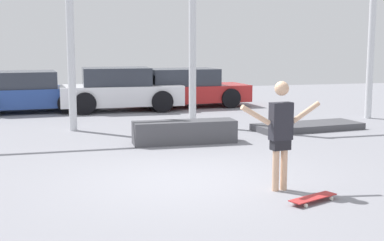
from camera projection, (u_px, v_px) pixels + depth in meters
name	position (u px, v px, depth m)	size (l,w,h in m)	color
ground_plane	(190.00, 180.00, 8.87)	(36.00, 36.00, 0.00)	gray
skateboarder	(281.00, 129.00, 8.11)	(1.37, 0.23, 1.69)	#DBAD89
skateboard	(313.00, 198.00, 7.62)	(0.84, 0.51, 0.08)	red
grind_box	(185.00, 132.00, 12.09)	(2.33, 0.62, 0.51)	#47474C
manual_pad	(308.00, 127.00, 13.98)	(2.88, 1.05, 0.17)	#47474C
canopy_support_right	(287.00, 11.00, 14.97)	(5.70, 0.20, 5.02)	silver
parked_car_blue	(26.00, 92.00, 17.52)	(4.01, 2.17, 1.34)	#284793
parked_car_white	(120.00, 90.00, 17.91)	(4.05, 1.99, 1.44)	white
parked_car_red	(186.00, 88.00, 18.94)	(4.37, 2.06, 1.36)	red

